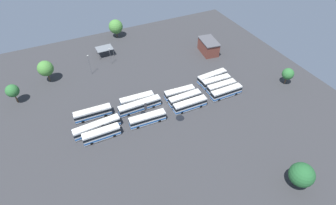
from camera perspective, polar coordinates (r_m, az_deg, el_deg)
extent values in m
plane|color=#333335|center=(93.62, -1.16, -0.80)|extent=(126.64, 126.64, 0.00)
cube|color=silver|center=(105.30, 9.50, 5.49)|extent=(12.39, 3.33, 3.15)
cube|color=beige|center=(104.34, 9.60, 6.21)|extent=(11.89, 3.09, 0.14)
cube|color=black|center=(105.01, 9.53, 5.71)|extent=(12.45, 3.37, 1.01)
cube|color=#1E56A8|center=(105.83, 9.44, 5.11)|extent=(12.45, 3.37, 0.63)
cube|color=black|center=(101.82, 6.75, 4.80)|extent=(0.19, 2.10, 1.16)
cylinder|color=black|center=(103.45, 8.11, 3.95)|extent=(1.02, 0.36, 1.00)
cylinder|color=black|center=(104.91, 7.36, 4.65)|extent=(1.02, 0.36, 1.00)
cylinder|color=black|center=(107.46, 11.42, 5.13)|extent=(1.02, 0.36, 1.00)
cylinder|color=black|center=(108.87, 10.66, 5.79)|extent=(1.02, 0.36, 1.00)
cube|color=silver|center=(103.05, 10.35, 4.44)|extent=(11.46, 2.83, 3.15)
cube|color=beige|center=(102.07, 10.46, 5.17)|extent=(11.00, 2.62, 0.14)
cube|color=black|center=(102.74, 10.39, 4.66)|extent=(11.52, 2.87, 1.01)
cube|color=#1E56A8|center=(103.58, 10.29, 4.05)|extent=(11.52, 2.87, 0.63)
cube|color=black|center=(100.04, 7.63, 3.93)|extent=(0.11, 2.10, 1.16)
cylinder|color=black|center=(101.48, 8.92, 2.97)|extent=(1.01, 0.32, 1.00)
cylinder|color=black|center=(103.00, 8.25, 3.73)|extent=(1.01, 0.32, 1.00)
cylinder|color=black|center=(104.89, 12.23, 3.94)|extent=(1.01, 0.32, 1.00)
cylinder|color=black|center=(106.35, 11.54, 4.66)|extent=(1.01, 0.32, 1.00)
cube|color=silver|center=(100.91, 11.47, 3.33)|extent=(11.38, 2.77, 3.15)
cube|color=beige|center=(99.91, 11.60, 4.06)|extent=(10.93, 2.56, 0.14)
cube|color=black|center=(100.60, 11.51, 3.55)|extent=(11.44, 2.81, 1.01)
cube|color=#1E56A8|center=(101.45, 11.41, 2.94)|extent=(11.44, 2.81, 0.63)
cube|color=black|center=(97.83, 8.75, 2.77)|extent=(0.10, 2.10, 1.16)
cylinder|color=black|center=(99.35, 10.05, 1.81)|extent=(1.01, 0.32, 1.00)
cylinder|color=black|center=(100.81, 9.34, 2.61)|extent=(1.01, 0.32, 1.00)
cylinder|color=black|center=(102.84, 13.35, 2.84)|extent=(1.01, 0.32, 1.00)
cylinder|color=black|center=(104.25, 12.63, 3.59)|extent=(1.01, 0.32, 1.00)
cube|color=silver|center=(98.82, 12.49, 2.18)|extent=(12.14, 2.57, 3.15)
cube|color=beige|center=(97.80, 12.63, 2.92)|extent=(11.66, 2.37, 0.14)
cube|color=black|center=(98.51, 12.54, 2.41)|extent=(12.20, 2.61, 1.01)
cube|color=#1E56A8|center=(99.38, 12.42, 1.79)|extent=(12.20, 2.61, 0.63)
cube|color=black|center=(95.43, 9.58, 1.48)|extent=(0.06, 2.10, 1.16)
cylinder|color=black|center=(97.13, 10.97, 0.56)|extent=(1.00, 0.30, 1.00)
cylinder|color=black|center=(98.51, 10.21, 1.38)|extent=(1.00, 0.30, 1.00)
cylinder|color=black|center=(101.01, 14.49, 1.77)|extent=(1.00, 0.30, 1.00)
cylinder|color=black|center=(102.35, 13.72, 2.55)|extent=(1.00, 0.30, 1.00)
cube|color=silver|center=(96.25, 2.52, 2.07)|extent=(11.34, 3.26, 3.15)
cube|color=beige|center=(95.20, 2.55, 2.83)|extent=(10.88, 3.02, 0.14)
cube|color=black|center=(95.92, 2.53, 2.30)|extent=(11.40, 3.30, 1.01)
cube|color=#1E56A8|center=(96.82, 2.50, 1.67)|extent=(11.40, 3.30, 0.63)
cube|color=black|center=(94.17, -0.60, 1.53)|extent=(0.19, 2.10, 1.16)
cylinder|color=black|center=(95.26, 0.87, 0.51)|extent=(1.02, 0.36, 1.00)
cylinder|color=black|center=(96.89, 0.34, 1.37)|extent=(1.02, 0.36, 1.00)
cylinder|color=black|center=(97.52, 4.64, 1.52)|extent=(1.02, 0.36, 1.00)
cylinder|color=black|center=(99.12, 4.06, 2.35)|extent=(1.02, 0.36, 1.00)
cube|color=silver|center=(94.04, 3.65, 0.88)|extent=(11.98, 2.63, 3.15)
cube|color=beige|center=(92.97, 3.70, 1.64)|extent=(11.50, 2.42, 0.14)
cube|color=black|center=(93.71, 3.67, 1.11)|extent=(12.04, 2.67, 1.01)
cube|color=#1E56A8|center=(94.63, 3.63, 0.47)|extent=(12.04, 2.67, 0.63)
cube|color=black|center=(91.50, 0.37, 0.08)|extent=(0.07, 2.10, 1.16)
cylinder|color=black|center=(92.85, 1.95, -0.85)|extent=(1.00, 0.31, 1.00)
cylinder|color=black|center=(94.38, 1.30, 0.03)|extent=(1.00, 0.31, 1.00)
cylinder|color=black|center=(95.69, 5.90, 0.47)|extent=(1.00, 0.31, 1.00)
cylinder|color=black|center=(97.18, 5.21, 1.31)|extent=(1.00, 0.31, 1.00)
cube|color=silver|center=(91.76, 4.79, -0.46)|extent=(12.13, 2.69, 3.15)
cube|color=beige|center=(90.66, 4.85, 0.31)|extent=(11.64, 2.48, 0.14)
cube|color=black|center=(91.42, 4.81, -0.23)|extent=(12.19, 2.73, 1.01)
cube|color=#1E56A8|center=(92.36, 4.76, -0.86)|extent=(12.19, 2.73, 0.63)
cube|color=black|center=(89.19, 1.39, -1.29)|extent=(0.08, 2.10, 1.16)
cylinder|color=black|center=(90.59, 3.01, -2.24)|extent=(1.00, 0.31, 1.00)
cylinder|color=black|center=(92.08, 2.34, -1.31)|extent=(1.00, 0.31, 1.00)
cylinder|color=black|center=(93.47, 7.10, -0.87)|extent=(1.00, 0.31, 1.00)
cylinder|color=black|center=(94.92, 6.39, 0.01)|extent=(1.00, 0.31, 1.00)
cube|color=silver|center=(93.94, -6.70, 0.57)|extent=(12.13, 3.18, 3.15)
cube|color=beige|center=(92.86, -6.78, 1.33)|extent=(11.64, 2.95, 0.14)
cube|color=black|center=(93.61, -6.73, 0.80)|extent=(12.19, 3.22, 1.01)
cube|color=#1E56A8|center=(94.52, -6.66, 0.17)|extent=(12.19, 3.22, 0.63)
cube|color=black|center=(92.66, -10.27, -0.10)|extent=(0.17, 2.10, 1.16)
cylinder|color=black|center=(93.41, -8.59, -1.09)|extent=(1.01, 0.35, 1.00)
cylinder|color=black|center=(95.13, -8.99, -0.19)|extent=(1.01, 0.35, 1.00)
cylinder|color=black|center=(94.73, -4.28, 0.09)|extent=(1.01, 0.35, 1.00)
cylinder|color=black|center=(96.43, -4.75, 0.96)|extent=(1.01, 0.35, 1.00)
cube|color=silver|center=(91.54, -6.14, -0.70)|extent=(14.95, 2.71, 3.15)
cube|color=beige|center=(90.44, -6.22, 0.06)|extent=(14.35, 2.50, 0.14)
cube|color=black|center=(91.20, -6.16, -0.47)|extent=(15.02, 2.75, 1.01)
cube|color=#1E56A8|center=(92.14, -6.10, -1.11)|extent=(15.02, 2.75, 0.63)
cube|color=black|center=(89.75, -10.60, -1.84)|extent=(0.08, 2.10, 1.16)
cube|color=#47474C|center=(91.92, -5.19, -0.40)|extent=(0.93, 2.62, 3.03)
cylinder|color=black|center=(90.74, -8.52, -2.67)|extent=(1.00, 0.31, 1.00)
cylinder|color=black|center=(92.39, -9.01, -1.74)|extent=(1.00, 0.31, 1.00)
cylinder|color=black|center=(92.81, -3.16, -0.92)|extent=(1.00, 0.31, 1.00)
cylinder|color=black|center=(94.43, -3.74, -0.04)|extent=(1.00, 0.31, 1.00)
cube|color=silver|center=(86.75, -4.47, -3.55)|extent=(12.25, 3.16, 3.15)
cube|color=beige|center=(85.58, -4.53, -2.78)|extent=(11.76, 2.93, 0.14)
cube|color=black|center=(86.39, -4.49, -3.31)|extent=(12.32, 3.20, 1.01)
cube|color=#1E56A8|center=(87.38, -4.44, -3.95)|extent=(12.32, 3.20, 0.63)
cube|color=black|center=(85.33, -8.36, -4.36)|extent=(0.16, 2.10, 1.16)
cylinder|color=black|center=(86.30, -6.53, -5.38)|extent=(1.01, 0.35, 1.00)
cylinder|color=black|center=(87.88, -7.00, -4.33)|extent=(1.01, 0.35, 1.00)
cylinder|color=black|center=(87.78, -1.85, -4.01)|extent=(1.01, 0.35, 1.00)
cylinder|color=black|center=(89.33, -2.40, -3.01)|extent=(1.01, 0.35, 1.00)
cube|color=silver|center=(91.86, -15.94, -2.26)|extent=(12.42, 3.08, 3.15)
cube|color=beige|center=(90.75, -16.13, -1.51)|extent=(11.92, 2.86, 0.14)
cube|color=black|center=(91.52, -15.99, -2.03)|extent=(12.48, 3.13, 1.01)
cube|color=#1E56A8|center=(92.45, -15.84, -2.65)|extent=(12.48, 3.13, 0.63)
cube|color=black|center=(91.56, -19.74, -3.00)|extent=(0.15, 2.10, 1.16)
cylinder|color=black|center=(91.95, -17.94, -3.97)|extent=(1.01, 0.34, 1.00)
cylinder|color=black|center=(93.67, -18.17, -3.01)|extent=(1.01, 0.34, 1.00)
cylinder|color=black|center=(92.07, -13.34, -2.71)|extent=(1.01, 0.34, 1.00)
cylinder|color=black|center=(93.79, -13.67, -1.77)|extent=(1.01, 0.34, 1.00)
cube|color=silver|center=(86.94, -15.12, -5.18)|extent=(15.05, 3.48, 3.15)
cube|color=beige|center=(85.77, -15.31, -4.43)|extent=(14.45, 3.24, 0.14)
cube|color=black|center=(86.58, -15.18, -4.95)|extent=(15.13, 3.53, 1.01)
cube|color=#1E56A8|center=(87.57, -15.02, -5.57)|extent=(15.13, 3.53, 0.63)
cube|color=black|center=(86.16, -19.89, -6.55)|extent=(0.19, 2.10, 1.16)
cube|color=#47474C|center=(87.10, -14.10, -4.81)|extent=(1.06, 2.67, 3.03)
cylinder|color=black|center=(86.82, -17.61, -7.32)|extent=(1.02, 0.36, 1.00)
cylinder|color=black|center=(88.45, -18.02, -6.28)|extent=(1.02, 0.36, 1.00)
cylinder|color=black|center=(87.65, -11.88, -5.27)|extent=(1.02, 0.36, 1.00)
cylinder|color=black|center=(89.27, -12.40, -4.28)|extent=(1.02, 0.36, 1.00)
cube|color=silver|center=(84.59, -14.19, -6.63)|extent=(11.57, 2.58, 3.15)
cube|color=beige|center=(83.40, -14.38, -5.88)|extent=(11.11, 2.38, 0.14)
cube|color=black|center=(84.22, -14.25, -6.40)|extent=(11.63, 2.62, 1.01)
cube|color=#1E56A8|center=(85.24, -14.10, -7.02)|extent=(11.63, 2.62, 0.63)
cube|color=black|center=(84.03, -18.06, -7.52)|extent=(0.06, 2.10, 1.16)
cylinder|color=black|center=(84.70, -16.17, -8.51)|extent=(1.00, 0.30, 1.00)
cylinder|color=black|center=(86.28, -16.53, -7.40)|extent=(1.00, 0.30, 1.00)
cylinder|color=black|center=(85.09, -11.52, -7.06)|extent=(1.00, 0.30, 1.00)
cylinder|color=black|center=(86.67, -11.97, -5.98)|extent=(1.00, 0.30, 1.00)
cube|color=brown|center=(122.47, 8.74, 11.80)|extent=(7.47, 11.03, 5.66)
cube|color=#4C4C51|center=(121.00, 8.88, 13.02)|extent=(7.92, 11.69, 0.36)
cube|color=black|center=(127.32, 7.69, 12.27)|extent=(1.79, 0.30, 2.20)
cube|color=slate|center=(122.18, -13.63, 11.34)|extent=(7.09, 5.42, 0.20)
cylinder|color=#59595B|center=(120.58, -14.66, 9.70)|extent=(0.20, 0.20, 3.36)
cylinder|color=#59595B|center=(124.65, -15.23, 10.72)|extent=(0.20, 0.20, 3.36)
cylinder|color=#59595B|center=(121.61, -11.72, 10.52)|extent=(0.20, 0.20, 3.36)
cylinder|color=#59595B|center=(125.64, -12.37, 11.52)|extent=(0.20, 0.20, 3.36)
cylinder|color=slate|center=(115.48, -12.34, 9.67)|extent=(0.16, 0.16, 7.09)
cube|color=silver|center=(113.59, -12.62, 11.25)|extent=(0.56, 0.28, 0.20)
cylinder|color=slate|center=(110.80, -16.57, 7.76)|extent=(0.16, 0.16, 8.51)
cube|color=silver|center=(108.48, -17.02, 9.68)|extent=(0.56, 0.28, 0.20)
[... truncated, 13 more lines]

